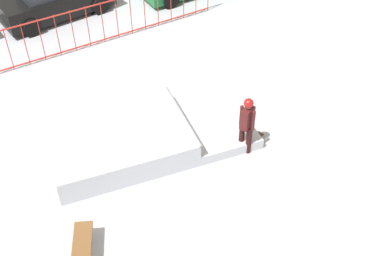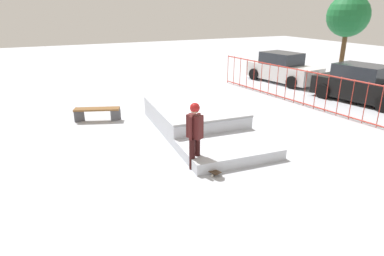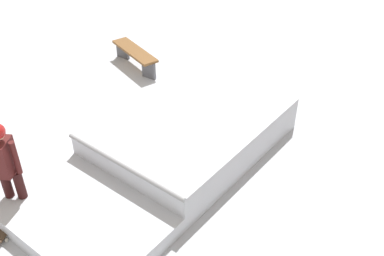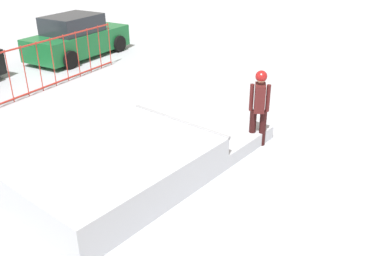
{
  "view_description": "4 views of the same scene",
  "coord_description": "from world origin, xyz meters",
  "px_view_note": "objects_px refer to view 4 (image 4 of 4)",
  "views": [
    {
      "loc": [
        -2.61,
        -9.05,
        9.3
      ],
      "look_at": [
        1.58,
        -0.58,
        0.9
      ],
      "focal_mm": 46.76,
      "sensor_mm": 36.0,
      "label": 1
    },
    {
      "loc": [
        9.78,
        -4.49,
        3.87
      ],
      "look_at": [
        2.66,
        -1.05,
        1.0
      ],
      "focal_mm": 30.93,
      "sensor_mm": 36.0,
      "label": 2
    },
    {
      "loc": [
        5.79,
        4.28,
        5.59
      ],
      "look_at": [
        0.08,
        0.48,
        0.6
      ],
      "focal_mm": 43.01,
      "sensor_mm": 36.0,
      "label": 3
    },
    {
      "loc": [
        -4.74,
        -4.59,
        4.29
      ],
      "look_at": [
        1.19,
        -0.49,
        0.9
      ],
      "focal_mm": 38.56,
      "sensor_mm": 36.0,
      "label": 4
    }
  ],
  "objects_px": {
    "skater": "(259,103)",
    "skate_ramp": "(135,160)",
    "skateboard": "(256,134)",
    "parked_car_green": "(77,38)"
  },
  "relations": [
    {
      "from": "parked_car_green",
      "to": "skater",
      "type": "bearing_deg",
      "value": -111.79
    },
    {
      "from": "skateboard",
      "to": "skater",
      "type": "bearing_deg",
      "value": 7.45
    },
    {
      "from": "skate_ramp",
      "to": "skater",
      "type": "bearing_deg",
      "value": -23.92
    },
    {
      "from": "skate_ramp",
      "to": "skateboard",
      "type": "distance_m",
      "value": 3.12
    },
    {
      "from": "skater",
      "to": "skateboard",
      "type": "relative_size",
      "value": 2.1
    },
    {
      "from": "skater",
      "to": "skate_ramp",
      "type": "bearing_deg",
      "value": -56.26
    },
    {
      "from": "skateboard",
      "to": "skate_ramp",
      "type": "bearing_deg",
      "value": -41.91
    },
    {
      "from": "parked_car_green",
      "to": "skateboard",
      "type": "bearing_deg",
      "value": -110.04
    },
    {
      "from": "skateboard",
      "to": "parked_car_green",
      "type": "distance_m",
      "value": 9.14
    },
    {
      "from": "skate_ramp",
      "to": "skateboard",
      "type": "relative_size",
      "value": 6.81
    }
  ]
}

